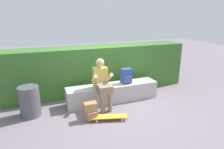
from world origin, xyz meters
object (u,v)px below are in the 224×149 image
at_px(skateboard_near_person, 109,117).
at_px(trash_bin, 30,101).
at_px(person_skater, 102,82).
at_px(backpack_on_ground, 91,111).
at_px(bench_main, 113,93).
at_px(backpack_on_bench, 126,76).

bearing_deg(skateboard_near_person, trash_bin, 152.81).
distance_m(person_skater, skateboard_near_person, 0.91).
bearing_deg(person_skater, backpack_on_ground, -130.34).
height_order(bench_main, backpack_on_bench, backpack_on_bench).
xyz_separation_m(bench_main, backpack_on_ground, (-0.81, -0.74, -0.04)).
height_order(backpack_on_bench, trash_bin, backpack_on_bench).
xyz_separation_m(bench_main, backpack_on_bench, (0.39, -0.01, 0.43)).
xyz_separation_m(bench_main, person_skater, (-0.37, -0.22, 0.43)).
height_order(skateboard_near_person, backpack_on_bench, backpack_on_bench).
height_order(bench_main, person_skater, person_skater).
distance_m(skateboard_near_person, trash_bin, 1.84).
relative_size(bench_main, trash_bin, 3.46).
height_order(bench_main, trash_bin, trash_bin).
relative_size(bench_main, backpack_on_ground, 6.14).
relative_size(skateboard_near_person, backpack_on_bench, 2.06).
height_order(skateboard_near_person, backpack_on_ground, backpack_on_ground).
relative_size(person_skater, backpack_on_bench, 3.04).
bearing_deg(backpack_on_ground, skateboard_near_person, -24.30).
relative_size(skateboard_near_person, backpack_on_ground, 2.06).
bearing_deg(backpack_on_ground, bench_main, 42.40).
height_order(bench_main, backpack_on_ground, bench_main).
distance_m(bench_main, skateboard_near_person, 1.02).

